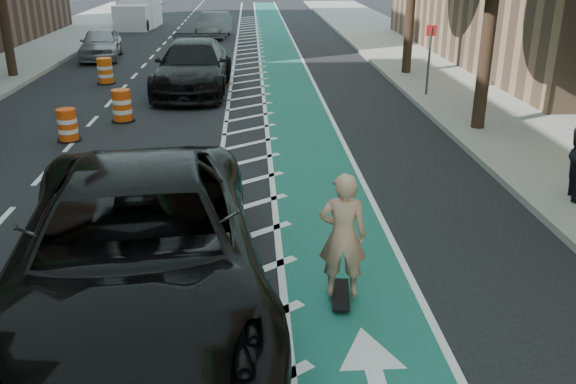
{
  "coord_description": "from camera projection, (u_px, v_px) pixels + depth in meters",
  "views": [
    {
      "loc": [
        1.6,
        -8.46,
        4.74
      ],
      "look_at": [
        2.15,
        0.74,
        1.1
      ],
      "focal_mm": 38.0,
      "sensor_mm": 36.0,
      "label": 1
    }
  ],
  "objects": [
    {
      "name": "ground",
      "position": [
        154.0,
        278.0,
        9.51
      ],
      "size": [
        120.0,
        120.0,
        0.0
      ],
      "primitive_type": "plane",
      "color": "black",
      "rests_on": "ground"
    },
    {
      "name": "bike_lane",
      "position": [
        298.0,
        115.0,
        18.95
      ],
      "size": [
        2.0,
        90.0,
        0.01
      ],
      "primitive_type": "cube",
      "color": "#19574E",
      "rests_on": "ground"
    },
    {
      "name": "buffer_strip",
      "position": [
        249.0,
        116.0,
        18.87
      ],
      "size": [
        1.4,
        90.0,
        0.01
      ],
      "primitive_type": "cube",
      "color": "silver",
      "rests_on": "ground"
    },
    {
      "name": "sidewalk_right",
      "position": [
        502.0,
        110.0,
        19.29
      ],
      "size": [
        5.0,
        90.0,
        0.15
      ],
      "primitive_type": "cube",
      "color": "gray",
      "rests_on": "ground"
    },
    {
      "name": "curb_right",
      "position": [
        426.0,
        111.0,
        19.15
      ],
      "size": [
        0.12,
        90.0,
        0.16
      ],
      "primitive_type": "cube",
      "color": "gray",
      "rests_on": "ground"
    },
    {
      "name": "sign_post",
      "position": [
        429.0,
        59.0,
        20.57
      ],
      "size": [
        0.35,
        0.08,
        2.47
      ],
      "color": "#4C4C4C",
      "rests_on": "ground"
    },
    {
      "name": "skateboard",
      "position": [
        341.0,
        295.0,
        8.86
      ],
      "size": [
        0.35,
        0.9,
        0.12
      ],
      "rotation": [
        0.0,
        0.0,
        -0.12
      ],
      "color": "black",
      "rests_on": "ground"
    },
    {
      "name": "skateboarder",
      "position": [
        343.0,
        236.0,
        8.51
      ],
      "size": [
        0.73,
        0.53,
        1.86
      ],
      "primitive_type": "imported",
      "rotation": [
        0.0,
        0.0,
        3.02
      ],
      "color": "tan",
      "rests_on": "skateboard"
    },
    {
      "name": "suv_near",
      "position": [
        137.0,
        249.0,
        8.23
      ],
      "size": [
        4.14,
        7.53,
        2.0
      ],
      "primitive_type": "imported",
      "rotation": [
        0.0,
        0.0,
        0.12
      ],
      "color": "black",
      "rests_on": "ground"
    },
    {
      "name": "suv_far",
      "position": [
        193.0,
        67.0,
        21.86
      ],
      "size": [
        2.69,
        6.19,
        1.77
      ],
      "primitive_type": "imported",
      "rotation": [
        0.0,
        0.0,
        -0.03
      ],
      "color": "black",
      "rests_on": "ground"
    },
    {
      "name": "car_silver",
      "position": [
        101.0,
        43.0,
        28.62
      ],
      "size": [
        2.15,
        4.42,
        1.45
      ],
      "primitive_type": "imported",
      "rotation": [
        0.0,
        0.0,
        0.11
      ],
      "color": "#96979C",
      "rests_on": "ground"
    },
    {
      "name": "car_grey",
      "position": [
        214.0,
        25.0,
        35.81
      ],
      "size": [
        1.97,
        4.46,
        1.43
      ],
      "primitive_type": "imported",
      "rotation": [
        0.0,
        0.0,
        -0.11
      ],
      "color": "#58595D",
      "rests_on": "ground"
    },
    {
      "name": "box_truck",
      "position": [
        138.0,
        12.0,
        40.53
      ],
      "size": [
        2.47,
        5.15,
        2.1
      ],
      "rotation": [
        0.0,
        0.0,
        -0.05
      ],
      "color": "white",
      "rests_on": "ground"
    },
    {
      "name": "barrel_a",
      "position": [
        68.0,
        126.0,
        16.24
      ],
      "size": [
        0.64,
        0.64,
        0.87
      ],
      "color": "#E6480C",
      "rests_on": "ground"
    },
    {
      "name": "barrel_b",
      "position": [
        122.0,
        107.0,
        18.11
      ],
      "size": [
        0.7,
        0.7,
        0.95
      ],
      "color": "#D7480B",
      "rests_on": "ground"
    },
    {
      "name": "barrel_c",
      "position": [
        105.0,
        72.0,
        23.3
      ],
      "size": [
        0.72,
        0.72,
        0.98
      ],
      "color": "#ED580C",
      "rests_on": "ground"
    }
  ]
}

